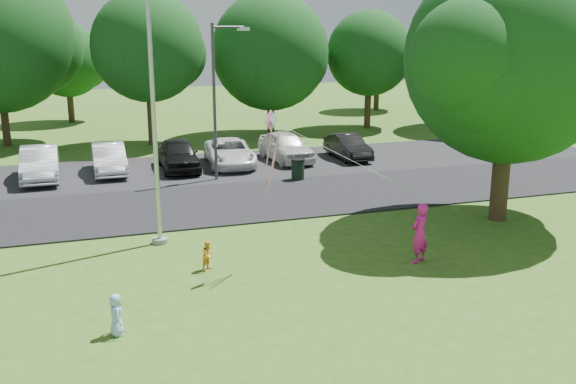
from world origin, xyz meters
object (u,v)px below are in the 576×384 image
object	(u,v)px
flagpole	(153,112)
trash_can	(298,170)
big_tree	(509,63)
child_yellow	(208,255)
child_blue	(116,315)
kite	(274,138)
woman	(420,233)
street_lamp	(219,88)

from	to	relation	value
flagpole	trash_can	size ratio (longest dim) A/B	10.21
flagpole	big_tree	distance (m)	11.83
trash_can	child_yellow	size ratio (longest dim) A/B	1.14
child_blue	kite	size ratio (longest dim) A/B	0.22
woman	flagpole	bearing A→B (deg)	-56.84
child_yellow	kite	world-z (taller)	kite
flagpole	big_tree	xyz separation A→B (m)	(11.68, -1.26, 1.35)
street_lamp	woman	xyz separation A→B (m)	(3.14, -12.08, -3.22)
flagpole	child_blue	bearing A→B (deg)	-106.05
street_lamp	child_yellow	xyz separation A→B (m)	(-2.79, -10.74, -3.68)
flagpole	child_blue	distance (m)	7.30
child_yellow	kite	distance (m)	3.82
trash_can	big_tree	size ratio (longest dim) A/B	0.11
child_blue	kite	distance (m)	6.30
street_lamp	child_yellow	world-z (taller)	street_lamp
child_blue	child_yellow	bearing A→B (deg)	-44.78
street_lamp	trash_can	distance (m)	4.99
woman	child_yellow	xyz separation A→B (m)	(-5.94, 1.34, -0.46)
street_lamp	child_yellow	distance (m)	11.69
flagpole	trash_can	bearing A→B (deg)	43.80
street_lamp	big_tree	xyz separation A→B (m)	(7.89, -9.22, 1.40)
trash_can	woman	world-z (taller)	woman
trash_can	kite	bearing A→B (deg)	-112.77
child_yellow	child_blue	bearing A→B (deg)	-166.52
woman	trash_can	bearing A→B (deg)	-116.43
big_tree	child_blue	distance (m)	15.11
flagpole	street_lamp	size ratio (longest dim) A/B	1.46
big_tree	child_yellow	world-z (taller)	big_tree
flagpole	child_blue	size ratio (longest dim) A/B	10.27
street_lamp	kite	world-z (taller)	street_lamp
street_lamp	kite	distance (m)	11.21
child_blue	big_tree	bearing A→B (deg)	-75.20
trash_can	big_tree	xyz separation A→B (m)	(4.68, -7.97, 5.02)
child_yellow	trash_can	bearing A→B (deg)	21.11
child_yellow	big_tree	bearing A→B (deg)	-28.51
child_yellow	kite	size ratio (longest dim) A/B	0.19
woman	child_yellow	distance (m)	6.10
trash_can	kite	size ratio (longest dim) A/B	0.22
street_lamp	kite	size ratio (longest dim) A/B	1.55
street_lamp	flagpole	bearing A→B (deg)	-135.41
kite	trash_can	bearing A→B (deg)	28.97
flagpole	child_yellow	bearing A→B (deg)	-70.26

